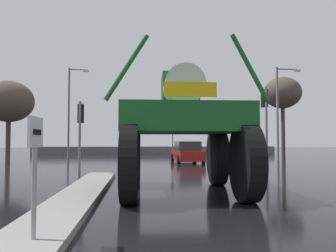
# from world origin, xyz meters

# --- Properties ---
(ground_plane) EXTENTS (120.00, 120.00, 0.00)m
(ground_plane) POSITION_xyz_m (0.00, 18.00, 0.00)
(ground_plane) COLOR black
(median_island) EXTENTS (1.14, 10.78, 0.15)m
(median_island) POSITION_xyz_m (-3.65, 6.93, 0.07)
(median_island) COLOR gray
(median_island) RESTS_ON ground
(lane_arrow_sign) EXTENTS (0.07, 0.60, 1.74)m
(lane_arrow_sign) POSITION_xyz_m (-3.54, 2.16, 1.35)
(lane_arrow_sign) COLOR #99999E
(lane_arrow_sign) RESTS_ON median_island
(oversize_sprayer) EXTENTS (4.15, 5.47, 4.25)m
(oversize_sprayer) POSITION_xyz_m (-0.78, 7.18, 1.92)
(oversize_sprayer) COLOR black
(oversize_sprayer) RESTS_ON ground
(sedan_ahead) EXTENTS (2.06, 4.19, 1.52)m
(sedan_ahead) POSITION_xyz_m (1.41, 20.97, 0.71)
(sedan_ahead) COLOR maroon
(sedan_ahead) RESTS_ON ground
(traffic_signal_near_left) EXTENTS (0.24, 0.54, 3.29)m
(traffic_signal_near_left) POSITION_xyz_m (-4.63, 12.31, 2.39)
(traffic_signal_near_left) COLOR slate
(traffic_signal_near_left) RESTS_ON ground
(traffic_signal_near_right) EXTENTS (0.24, 0.54, 4.07)m
(traffic_signal_near_right) POSITION_xyz_m (3.82, 12.30, 2.97)
(traffic_signal_near_right) COLOR slate
(traffic_signal_near_right) RESTS_ON ground
(traffic_signal_far_left) EXTENTS (0.24, 0.55, 3.38)m
(traffic_signal_far_left) POSITION_xyz_m (1.33, 30.62, 2.46)
(traffic_signal_far_left) COLOR slate
(traffic_signal_far_left) RESTS_ON ground
(streetlight_far_left) EXTENTS (1.86, 0.24, 8.21)m
(streetlight_far_left) POSITION_xyz_m (-8.24, 28.09, 4.55)
(streetlight_far_left) COLOR slate
(streetlight_far_left) RESTS_ON ground
(streetlight_far_right) EXTENTS (1.99, 0.24, 7.39)m
(streetlight_far_right) POSITION_xyz_m (8.99, 22.56, 4.15)
(streetlight_far_right) COLOR slate
(streetlight_far_right) RESTS_ON ground
(bare_tree_left) EXTENTS (3.52, 3.52, 5.91)m
(bare_tree_left) POSITION_xyz_m (-11.45, 22.26, 4.39)
(bare_tree_left) COLOR #473828
(bare_tree_left) RESTS_ON ground
(bare_tree_right) EXTENTS (3.17, 3.17, 7.04)m
(bare_tree_right) POSITION_xyz_m (10.27, 24.81, 5.63)
(bare_tree_right) COLOR #473828
(bare_tree_right) RESTS_ON ground
(roadside_barrier) EXTENTS (28.47, 0.24, 0.90)m
(roadside_barrier) POSITION_xyz_m (0.00, 36.31, 0.45)
(roadside_barrier) COLOR #59595B
(roadside_barrier) RESTS_ON ground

